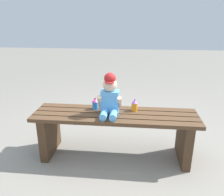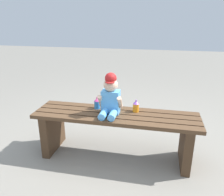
# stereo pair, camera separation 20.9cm
# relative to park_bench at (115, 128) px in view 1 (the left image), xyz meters

# --- Properties ---
(ground_plane) EXTENTS (16.00, 16.00, 0.00)m
(ground_plane) POSITION_rel_park_bench_xyz_m (0.00, 0.00, -0.32)
(ground_plane) COLOR gray
(park_bench) EXTENTS (1.61, 0.41, 0.47)m
(park_bench) POSITION_rel_park_bench_xyz_m (0.00, 0.00, 0.00)
(park_bench) COLOR #513823
(park_bench) RESTS_ON ground_plane
(child_figure) EXTENTS (0.23, 0.27, 0.40)m
(child_figure) POSITION_rel_park_bench_xyz_m (-0.05, -0.00, 0.33)
(child_figure) COLOR #59A5E5
(child_figure) RESTS_ON park_bench
(sippy_cup_left) EXTENTS (0.06, 0.06, 0.12)m
(sippy_cup_left) POSITION_rel_park_bench_xyz_m (-0.21, 0.09, 0.21)
(sippy_cup_left) COLOR #338CE5
(sippy_cup_left) RESTS_ON park_bench
(sippy_cup_right) EXTENTS (0.06, 0.06, 0.12)m
(sippy_cup_right) POSITION_rel_park_bench_xyz_m (0.19, 0.09, 0.21)
(sippy_cup_right) COLOR orange
(sippy_cup_right) RESTS_ON park_bench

